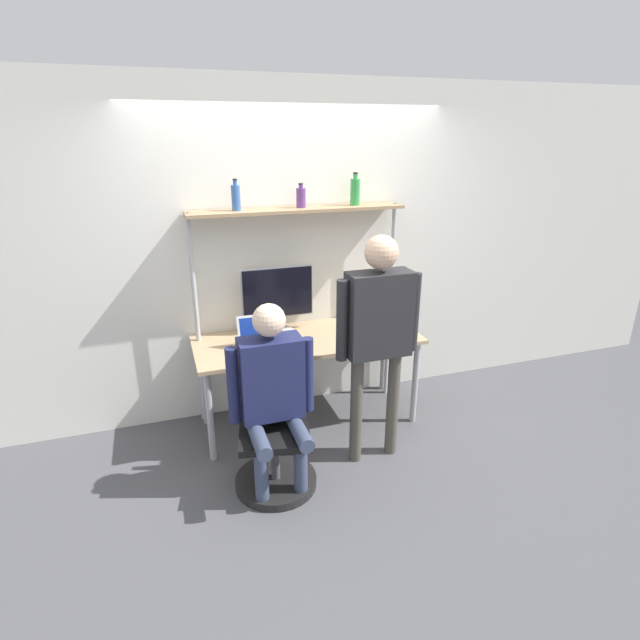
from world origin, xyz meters
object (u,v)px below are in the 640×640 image
object	(u,v)px
office_chair	(275,448)
bottle_green	(355,191)
person_standing	(378,322)
bottle_purple	(301,197)
monitor	(278,296)
laptop	(260,340)
cell_phone	(291,346)
person_seated	(273,386)
bottle_blue	(236,197)

from	to	relation	value
office_chair	bottle_green	size ratio (longest dim) A/B	3.57
person_standing	bottle_purple	size ratio (longest dim) A/B	9.19
monitor	office_chair	distance (m)	1.23
bottle_green	laptop	bearing A→B (deg)	-160.44
office_chair	person_standing	xyz separation A→B (m)	(0.77, 0.06, 0.80)
monitor	bottle_green	size ratio (longest dim) A/B	2.34
bottle_green	bottle_purple	xyz separation A→B (m)	(-0.45, 0.00, -0.03)
monitor	cell_phone	world-z (taller)	monitor
monitor	bottle_purple	distance (m)	0.80
office_chair	bottle_purple	size ratio (longest dim) A/B	4.93
bottle_green	monitor	bearing A→B (deg)	-179.34
office_chair	bottle_green	distance (m)	2.05
person_standing	cell_phone	bearing A→B (deg)	134.64
monitor	cell_phone	bearing A→B (deg)	-88.45
monitor	person_seated	bearing A→B (deg)	-106.34
bottle_purple	monitor	bearing A→B (deg)	-177.92
office_chair	person_standing	distance (m)	1.11
monitor	bottle_purple	bearing A→B (deg)	2.08
monitor	person_standing	world-z (taller)	person_standing
laptop	bottle_green	world-z (taller)	bottle_green
monitor	office_chair	world-z (taller)	monitor
person_seated	bottle_blue	size ratio (longest dim) A/B	5.75
laptop	bottle_green	distance (m)	1.39
cell_phone	office_chair	bearing A→B (deg)	-116.87
person_seated	bottle_green	bearing A→B (deg)	45.86
office_chair	person_standing	world-z (taller)	person_standing
person_seated	bottle_purple	bearing A→B (deg)	63.14
person_standing	bottle_green	world-z (taller)	bottle_green
cell_phone	office_chair	world-z (taller)	office_chair
cell_phone	bottle_blue	size ratio (longest dim) A/B	0.66
bottle_green	cell_phone	bearing A→B (deg)	-150.80
bottle_purple	laptop	bearing A→B (deg)	-144.04
person_seated	bottle_purple	world-z (taller)	bottle_purple
laptop	person_standing	size ratio (longest dim) A/B	0.19
monitor	bottle_blue	distance (m)	0.84
person_seated	bottle_purple	distance (m)	1.51
monitor	laptop	size ratio (longest dim) A/B	1.86
laptop	bottle_blue	size ratio (longest dim) A/B	1.39
bottle_green	person_standing	bearing A→B (deg)	-100.41
bottle_purple	office_chair	bearing A→B (deg)	-117.64
office_chair	person_seated	size ratio (longest dim) A/B	0.69
office_chair	cell_phone	bearing A→B (deg)	63.13
bottle_blue	person_standing	bearing A→B (deg)	-47.29
laptop	bottle_blue	bearing A→B (deg)	102.66
person_standing	bottle_green	bearing A→B (deg)	79.59
bottle_green	bottle_blue	world-z (taller)	bottle_green
monitor	bottle_purple	world-z (taller)	bottle_purple
monitor	office_chair	size ratio (longest dim) A/B	0.66
office_chair	person_standing	size ratio (longest dim) A/B	0.54
cell_phone	person_seated	bearing A→B (deg)	-115.67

